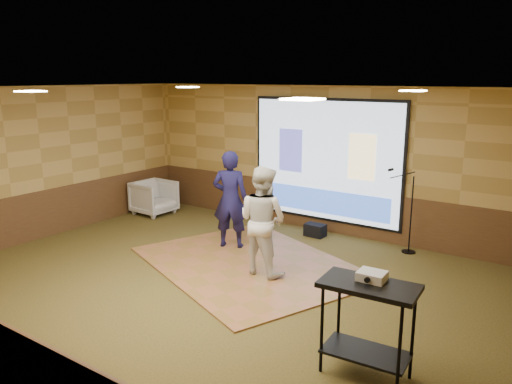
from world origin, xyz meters
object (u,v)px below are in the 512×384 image
Objects in this scene: player_right at (262,220)px; banquet_chair at (154,198)px; dance_floor at (250,264)px; av_table at (368,310)px; projector_screen at (325,162)px; projector at (372,276)px; mic_stand at (407,226)px; duffel_bag at (315,230)px; player_left at (230,199)px.

banquet_chair is (-4.13, 1.61, -0.52)m from player_right.
dance_floor is 3.58m from av_table.
av_table is at bearing 149.68° from player_right.
projector is at bearing -57.61° from projector_screen.
projector_screen is at bearing 170.48° from mic_stand.
dance_floor is 2.06m from duffel_bag.
mic_stand is at bearing 3.87° from duffel_bag.
player_left is 1.99m from duffel_bag.
dance_floor is (-0.17, -2.45, -1.46)m from projector_screen.
projector_screen is at bearing -80.38° from player_right.
dance_floor is 4.01m from banquet_chair.
banquet_chair is at bearing 159.34° from dance_floor.
projector is at bearing -32.64° from dance_floor.
dance_floor is at bearing -95.23° from duffel_bag.
mic_stand is at bearing -173.29° from player_left.
projector_screen reaches higher than dance_floor.
projector is at bearing 123.69° from player_left.
dance_floor is 2.13× the size of player_right.
av_table is 2.64× the size of duffel_bag.
player_left reaches higher than av_table.
projector_screen is 2.14× the size of mic_stand.
dance_floor is 13.17× the size of projector.
player_left reaches higher than player_right.
mic_stand is at bearing -8.33° from projector_screen.
player_left is 2.11× the size of banquet_chair.
player_right is 2.40m from duffel_bag.
player_left is 3.29m from mic_stand.
projector reaches higher than duffel_bag.
mic_stand reaches higher than dance_floor.
player_left is 1.42m from player_right.
av_table is (3.72, -2.49, -0.18)m from player_left.
banquet_chair is (-6.64, 3.36, -0.37)m from av_table.
projector_screen reaches higher than duffel_bag.
player_right is 4.39× the size of duffel_bag.
mic_stand is at bearing -80.12° from banquet_chair.
projector_screen is 3.11× the size of av_table.
player_right reaches higher than banquet_chair.
player_right is 6.18× the size of projector.
duffel_bag is (-2.71, 3.91, -0.99)m from projector.
projector_screen is 11.54× the size of projector.
dance_floor is at bearing -22.34° from player_right.
dance_floor is at bearing 123.16° from player_left.
dance_floor is 4.36× the size of banquet_chair.
mic_stand is (-0.88, 4.03, -0.62)m from projector.
banquet_chair is (-5.74, -0.77, -0.10)m from mic_stand.
projector is at bearing -55.29° from duffel_bag.
projector_screen is at bearing 93.12° from duffel_bag.
av_table is (2.74, -4.40, -0.71)m from projector_screen.
banquet_chair is (-2.92, 0.88, -0.55)m from player_left.
dance_floor is 3.55× the size of av_table.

